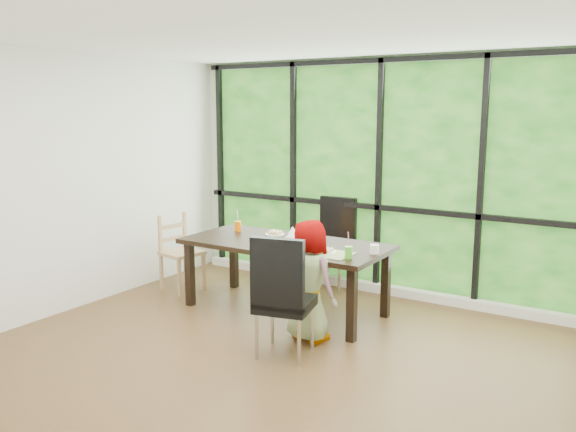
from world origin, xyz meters
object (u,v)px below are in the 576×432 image
object	(u,v)px
plate_near	(325,252)
dining_table	(285,277)
chair_window_leather	(331,244)
plate_far	(275,234)
chair_end_beech	(182,253)
child_older	(311,281)
chair_interior_leather	(285,295)
child_toddler	(313,259)
orange_cup	(238,226)
green_cup	(348,253)
tissue_box	(293,242)
white_mug	(374,249)

from	to	relation	value
plate_near	dining_table	bearing A→B (deg)	161.17
chair_window_leather	plate_far	xyz separation A→B (m)	(-0.32, -0.74, 0.22)
dining_table	chair_end_beech	bearing A→B (deg)	-179.18
chair_end_beech	plate_near	bearing A→B (deg)	-85.04
dining_table	child_older	distance (m)	0.86
chair_interior_leather	child_older	bearing A→B (deg)	-105.84
dining_table	child_toddler	distance (m)	0.60
chair_window_leather	child_toddler	xyz separation A→B (m)	(-0.03, -0.38, -0.10)
chair_window_leather	orange_cup	size ratio (longest dim) A/B	9.43
plate_near	green_cup	size ratio (longest dim) A/B	1.90
dining_table	chair_window_leather	xyz separation A→B (m)	(0.03, 0.98, 0.17)
chair_end_beech	child_toddler	bearing A→B (deg)	-56.57
chair_window_leather	chair_interior_leather	world-z (taller)	same
chair_interior_leather	tissue_box	distance (m)	0.94
dining_table	plate_far	bearing A→B (deg)	139.99
chair_window_leather	child_toddler	bearing A→B (deg)	-99.17
green_cup	tissue_box	bearing A→B (deg)	170.43
white_mug	chair_end_beech	bearing A→B (deg)	-179.04
child_older	green_cup	bearing A→B (deg)	-117.98
chair_interior_leather	tissue_box	size ratio (longest dim) A/B	8.60
chair_window_leather	chair_end_beech	distance (m)	1.77
chair_end_beech	white_mug	xyz separation A→B (m)	(2.42, 0.04, 0.34)
child_toddler	orange_cup	world-z (taller)	child_toddler
chair_end_beech	tissue_box	distance (m)	1.66
chair_end_beech	green_cup	xyz separation A→B (m)	(2.30, -0.26, 0.36)
chair_end_beech	tissue_box	xyz separation A→B (m)	(1.62, -0.15, 0.35)
dining_table	tissue_box	distance (m)	0.50
chair_window_leather	child_toddler	distance (m)	0.40
dining_table	plate_far	distance (m)	0.53
dining_table	plate_far	world-z (taller)	plate_far
chair_end_beech	child_older	xyz separation A→B (m)	(2.06, -0.53, 0.12)
child_older	plate_near	xyz separation A→B (m)	(-0.05, 0.36, 0.19)
child_toddler	child_older	bearing A→B (deg)	-77.21
child_older	dining_table	bearing A→B (deg)	-27.47
child_toddler	green_cup	distance (m)	1.29
plate_far	plate_near	distance (m)	0.97
plate_far	plate_near	size ratio (longest dim) A/B	0.96
white_mug	chair_window_leather	bearing A→B (deg)	135.35
chair_window_leather	chair_interior_leather	xyz separation A→B (m)	(0.58, -1.95, 0.00)
green_cup	tissue_box	distance (m)	0.69
child_toddler	child_older	size ratio (longest dim) A/B	0.77
child_older	white_mug	xyz separation A→B (m)	(0.37, 0.57, 0.23)
chair_window_leather	orange_cup	world-z (taller)	chair_window_leather
dining_table	chair_interior_leather	bearing A→B (deg)	-57.64
chair_interior_leather	plate_far	world-z (taller)	chair_interior_leather
chair_window_leather	child_older	world-z (taller)	child_older
plate_far	dining_table	bearing A→B (deg)	-40.01
plate_near	white_mug	distance (m)	0.47
chair_end_beech	plate_near	world-z (taller)	chair_end_beech
plate_far	tissue_box	world-z (taller)	tissue_box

